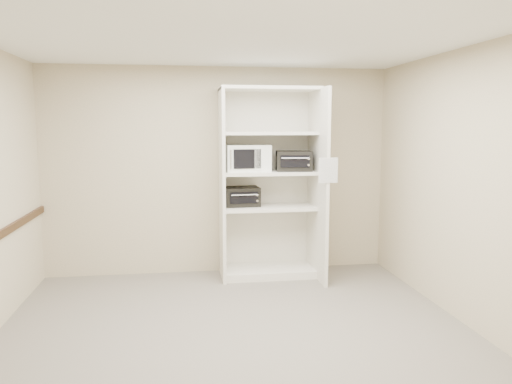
{
  "coord_description": "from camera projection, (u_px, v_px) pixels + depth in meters",
  "views": [
    {
      "loc": [
        -0.49,
        -4.55,
        1.94
      ],
      "look_at": [
        0.4,
        1.31,
        1.15
      ],
      "focal_mm": 35.0,
      "sensor_mm": 36.0,
      "label": 1
    }
  ],
  "objects": [
    {
      "name": "wall_back",
      "position": [
        219.0,
        171.0,
        6.57
      ],
      "size": [
        4.5,
        0.02,
        2.7
      ],
      "primitive_type": "cube",
      "color": "beige",
      "rests_on": "ground"
    },
    {
      "name": "microwave",
      "position": [
        247.0,
        158.0,
        6.35
      ],
      "size": [
        0.58,
        0.46,
        0.33
      ],
      "primitive_type": "cube",
      "rotation": [
        0.0,
        0.0,
        0.07
      ],
      "color": "white",
      "rests_on": "shelving_unit"
    },
    {
      "name": "wall_front",
      "position": [
        275.0,
        238.0,
        2.65
      ],
      "size": [
        4.5,
        0.02,
        2.7
      ],
      "primitive_type": "cube",
      "color": "beige",
      "rests_on": "ground"
    },
    {
      "name": "wall_right",
      "position": [
        460.0,
        186.0,
        4.94
      ],
      "size": [
        0.02,
        4.0,
        2.7
      ],
      "primitive_type": "cube",
      "color": "beige",
      "rests_on": "ground"
    },
    {
      "name": "floor",
      "position": [
        236.0,
        330.0,
        4.78
      ],
      "size": [
        4.5,
        4.0,
        0.01
      ],
      "primitive_type": "cube",
      "color": "slate",
      "rests_on": "ground"
    },
    {
      "name": "paper_sign",
      "position": [
        328.0,
        170.0,
        5.83
      ],
      "size": [
        0.23,
        0.02,
        0.29
      ],
      "primitive_type": "cube",
      "rotation": [
        0.0,
        0.0,
        0.06
      ],
      "color": "white",
      "rests_on": "shelving_unit"
    },
    {
      "name": "toaster_oven_lower",
      "position": [
        242.0,
        196.0,
        6.41
      ],
      "size": [
        0.46,
        0.36,
        0.24
      ],
      "primitive_type": "cube",
      "rotation": [
        0.0,
        0.0,
        0.06
      ],
      "color": "black",
      "rests_on": "shelving_unit"
    },
    {
      "name": "shelving_unit",
      "position": [
        272.0,
        189.0,
        6.4
      ],
      "size": [
        1.24,
        0.92,
        2.42
      ],
      "color": "silver",
      "rests_on": "floor"
    },
    {
      "name": "ceiling",
      "position": [
        234.0,
        40.0,
        4.43
      ],
      "size": [
        4.5,
        4.0,
        0.01
      ],
      "primitive_type": "cube",
      "color": "white"
    },
    {
      "name": "toaster_oven_upper",
      "position": [
        294.0,
        161.0,
        6.35
      ],
      "size": [
        0.48,
        0.38,
        0.25
      ],
      "primitive_type": "cube",
      "rotation": [
        0.0,
        0.0,
        -0.12
      ],
      "color": "black",
      "rests_on": "shelving_unit"
    }
  ]
}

